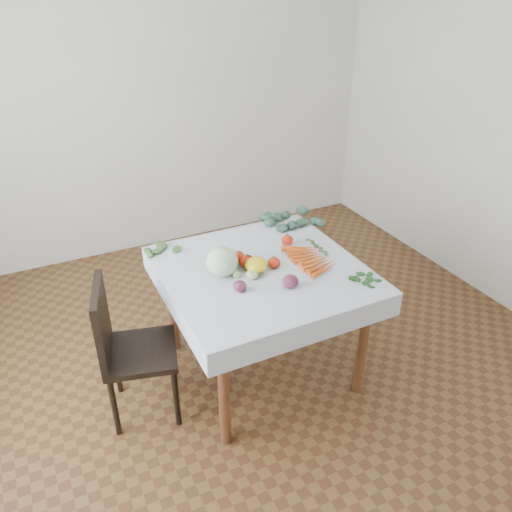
{
  "coord_description": "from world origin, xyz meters",
  "views": [
    {
      "loc": [
        -1.12,
        -2.21,
        2.25
      ],
      "look_at": [
        -0.02,
        0.05,
        0.82
      ],
      "focal_mm": 35.0,
      "sensor_mm": 36.0,
      "label": 1
    }
  ],
  "objects_px": {
    "heirloom_back": "(225,260)",
    "carrot_bunch": "(312,258)",
    "chair": "(124,343)",
    "cabbage": "(222,261)",
    "table": "(262,283)"
  },
  "relations": [
    {
      "from": "cabbage",
      "to": "carrot_bunch",
      "type": "distance_m",
      "value": 0.55
    },
    {
      "from": "table",
      "to": "cabbage",
      "type": "bearing_deg",
      "value": 168.81
    },
    {
      "from": "heirloom_back",
      "to": "carrot_bunch",
      "type": "distance_m",
      "value": 0.52
    },
    {
      "from": "cabbage",
      "to": "heirloom_back",
      "type": "distance_m",
      "value": 0.09
    },
    {
      "from": "carrot_bunch",
      "to": "table",
      "type": "bearing_deg",
      "value": 171.11
    },
    {
      "from": "chair",
      "to": "heirloom_back",
      "type": "height_order",
      "value": "chair"
    },
    {
      "from": "cabbage",
      "to": "carrot_bunch",
      "type": "bearing_deg",
      "value": -9.87
    },
    {
      "from": "heirloom_back",
      "to": "carrot_bunch",
      "type": "relative_size",
      "value": 0.33
    },
    {
      "from": "chair",
      "to": "carrot_bunch",
      "type": "bearing_deg",
      "value": -3.05
    },
    {
      "from": "chair",
      "to": "cabbage",
      "type": "distance_m",
      "value": 0.7
    },
    {
      "from": "table",
      "to": "chair",
      "type": "xyz_separation_m",
      "value": [
        -0.83,
        0.01,
        -0.16
      ]
    },
    {
      "from": "table",
      "to": "cabbage",
      "type": "xyz_separation_m",
      "value": [
        -0.23,
        0.05,
        0.18
      ]
    },
    {
      "from": "chair",
      "to": "cabbage",
      "type": "bearing_deg",
      "value": 3.12
    },
    {
      "from": "chair",
      "to": "cabbage",
      "type": "xyz_separation_m",
      "value": [
        0.6,
        0.03,
        0.34
      ]
    },
    {
      "from": "chair",
      "to": "heirloom_back",
      "type": "distance_m",
      "value": 0.73
    }
  ]
}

